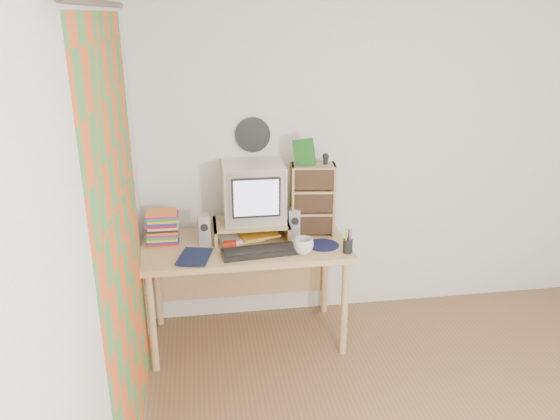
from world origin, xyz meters
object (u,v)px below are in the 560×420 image
object	(u,v)px
crt_monitor	(254,192)
mug	(303,246)
keyboard	(259,252)
dvd_stack	(163,223)
diary	(180,255)
desk	(245,257)
cd_rack	(313,200)

from	to	relation	value
crt_monitor	mug	xyz separation A→B (m)	(0.28, -0.37, -0.27)
keyboard	dvd_stack	bearing A→B (deg)	148.86
diary	desk	bearing A→B (deg)	41.49
cd_rack	mug	xyz separation A→B (m)	(-0.13, -0.33, -0.20)
desk	keyboard	world-z (taller)	keyboard
desk	mug	distance (m)	0.50
crt_monitor	diary	distance (m)	0.68
desk	diary	size ratio (longest dim) A/B	5.93
desk	mug	xyz separation A→B (m)	(0.36, -0.28, 0.19)
crt_monitor	dvd_stack	distance (m)	0.66
crt_monitor	cd_rack	distance (m)	0.42
keyboard	diary	distance (m)	0.52
desk	cd_rack	distance (m)	0.63
keyboard	mug	world-z (taller)	mug
dvd_stack	mug	size ratio (longest dim) A/B	2.23
crt_monitor	desk	bearing A→B (deg)	-132.43
cd_rack	crt_monitor	bearing A→B (deg)	-177.85
keyboard	mug	bearing A→B (deg)	-12.34
desk	diary	xyz separation A→B (m)	(-0.44, -0.24, 0.16)
keyboard	diary	size ratio (longest dim) A/B	2.09
desk	cd_rack	bearing A→B (deg)	5.66
crt_monitor	mug	bearing A→B (deg)	-52.26
mug	diary	xyz separation A→B (m)	(-0.80, 0.05, -0.03)
cd_rack	diary	size ratio (longest dim) A/B	2.16
dvd_stack	desk	bearing A→B (deg)	-4.09
crt_monitor	mug	world-z (taller)	crt_monitor
dvd_stack	mug	distance (m)	0.98
desk	crt_monitor	bearing A→B (deg)	47.54
crt_monitor	cd_rack	world-z (taller)	crt_monitor
dvd_stack	diary	bearing A→B (deg)	-67.29
crt_monitor	keyboard	distance (m)	0.45
crt_monitor	diary	size ratio (longest dim) A/B	1.78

